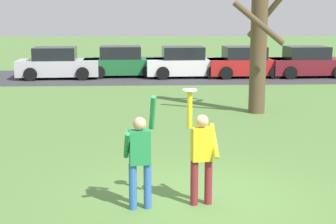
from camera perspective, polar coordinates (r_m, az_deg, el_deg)
name	(u,v)px	position (r m, az deg, el deg)	size (l,w,h in m)	color
ground_plane	(198,199)	(9.73, 3.38, -9.55)	(120.00, 120.00, 0.00)	#567F3D
person_catcher	(202,152)	(9.16, 3.75, -4.40)	(0.56, 0.49, 2.08)	maroon
person_defender	(140,155)	(8.96, -3.13, -4.77)	(0.58, 0.49, 2.04)	#3366B7
frisbee_disc	(190,90)	(8.88, 2.43, 2.44)	(0.25, 0.25, 0.02)	white
parked_car_silver	(58,64)	(27.04, -12.11, 5.20)	(4.17, 2.17, 1.59)	#BCBCC1
parked_car_green	(123,63)	(27.32, -5.03, 5.46)	(4.17, 2.17, 1.59)	#1E6633
parked_car_white	(185,63)	(26.90, 1.90, 5.41)	(4.17, 2.17, 1.59)	white
parked_car_red	(246,63)	(27.27, 8.65, 5.37)	(4.17, 2.17, 1.59)	red
parked_car_maroon	(308,63)	(28.06, 15.24, 5.27)	(4.17, 2.17, 1.59)	maroon
parking_strip	(184,76)	(27.21, 1.78, 3.95)	(22.56, 6.40, 0.01)	#38383D
bare_tree_tall	(260,31)	(17.55, 10.13, 8.79)	(1.89, 1.92, 5.93)	brown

